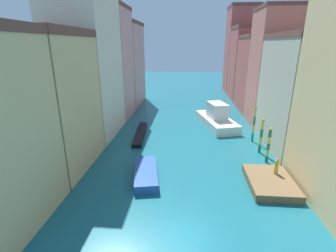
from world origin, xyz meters
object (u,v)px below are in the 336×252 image
object	(u,v)px
person_on_dock	(277,166)
vaporetto_white	(217,118)
mooring_pole_2	(254,124)
gondola_black	(140,134)
mooring_pole_1	(261,135)
waterfront_dock	(270,182)
motorboat_0	(146,173)
mooring_pole_0	(268,145)

from	to	relation	value
person_on_dock	vaporetto_white	xyz separation A→B (m)	(-3.84, 15.86, -0.24)
vaporetto_white	person_on_dock	bearing A→B (deg)	-76.40
mooring_pole_2	gondola_black	bearing A→B (deg)	176.52
mooring_pole_1	person_on_dock	bearing A→B (deg)	-91.87
mooring_pole_1	gondola_black	xyz separation A→B (m)	(-15.08, 4.47, -1.91)
waterfront_dock	mooring_pole_2	world-z (taller)	mooring_pole_2
mooring_pole_1	motorboat_0	world-z (taller)	mooring_pole_1
waterfront_dock	mooring_pole_0	bearing A→B (deg)	77.38
person_on_dock	mooring_pole_0	size ratio (longest dim) A/B	0.40
mooring_pole_2	gondola_black	size ratio (longest dim) A/B	0.52
waterfront_dock	gondola_black	distance (m)	18.30
mooring_pole_1	gondola_black	world-z (taller)	mooring_pole_1
waterfront_dock	mooring_pole_0	size ratio (longest dim) A/B	1.39
person_on_dock	mooring_pole_0	world-z (taller)	mooring_pole_0
gondola_black	mooring_pole_2	bearing A→B (deg)	-3.48
mooring_pole_0	mooring_pole_1	world-z (taller)	mooring_pole_1
motorboat_0	mooring_pole_0	bearing A→B (deg)	18.70
mooring_pole_1	vaporetto_white	distance (m)	10.54
mooring_pole_1	motorboat_0	xyz separation A→B (m)	(-12.38, -6.67, -1.73)
mooring_pole_0	motorboat_0	world-z (taller)	mooring_pole_0
vaporetto_white	waterfront_dock	bearing A→B (deg)	-79.65
mooring_pole_1	vaporetto_white	world-z (taller)	mooring_pole_1
waterfront_dock	vaporetto_white	world-z (taller)	vaporetto_white
person_on_dock	vaporetto_white	bearing A→B (deg)	103.60
waterfront_dock	vaporetto_white	distance (m)	17.17
gondola_black	motorboat_0	world-z (taller)	motorboat_0
mooring_pole_0	gondola_black	size ratio (longest dim) A/B	0.43
mooring_pole_2	gondola_black	distance (m)	15.29
mooring_pole_0	gondola_black	bearing A→B (deg)	155.50
mooring_pole_0	vaporetto_white	distance (m)	12.85
gondola_black	mooring_pole_0	bearing A→B (deg)	-24.50
mooring_pole_1	mooring_pole_2	world-z (taller)	mooring_pole_2
mooring_pole_2	vaporetto_white	xyz separation A→B (m)	(-4.06, 6.14, -1.24)
mooring_pole_0	waterfront_dock	bearing A→B (deg)	-102.62
mooring_pole_1	gondola_black	size ratio (longest dim) A/B	0.46
gondola_black	vaporetto_white	bearing A→B (deg)	25.31
vaporetto_white	motorboat_0	world-z (taller)	vaporetto_white
mooring_pole_2	mooring_pole_1	bearing A→B (deg)	-90.42
person_on_dock	mooring_pole_0	bearing A→B (deg)	85.33
vaporetto_white	mooring_pole_2	bearing A→B (deg)	-56.49
mooring_pole_1	mooring_pole_2	bearing A→B (deg)	89.58
waterfront_dock	mooring_pole_1	xyz separation A→B (m)	(0.96, 7.18, 1.80)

